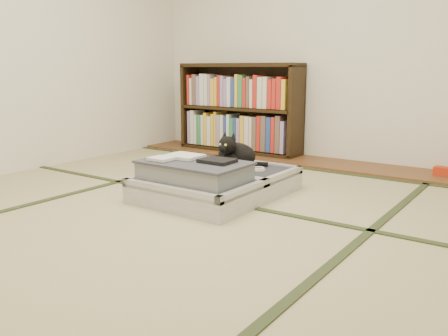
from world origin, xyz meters
The scene contains 9 objects.
floor centered at (0.00, 0.00, 0.00)m, with size 4.50×4.50×0.00m, color tan.
wood_strip centered at (0.00, 2.00, 0.01)m, with size 4.00×0.50×0.02m, color brown.
red_item centered at (1.06, 2.03, 0.06)m, with size 0.15×0.09×0.07m, color #B7280E.
tatami_borders centered at (0.00, 0.49, 0.00)m, with size 4.00×4.50×0.01m.
bookcase centered at (-0.96, 2.07, 0.45)m, with size 1.35×0.31×0.92m.
suitcase centered at (-0.13, 0.48, 0.11)m, with size 0.79×1.05×0.31m.
cat centered at (-0.15, 0.77, 0.26)m, with size 0.35×0.35×0.28m.
cable_coil centered at (0.03, 0.80, 0.16)m, with size 0.11×0.11×0.03m.
hanger centered at (-0.31, 0.23, 0.01)m, with size 0.37×0.22×0.01m.
Camera 1 is at (1.76, -2.09, 0.88)m, focal length 38.00 mm.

